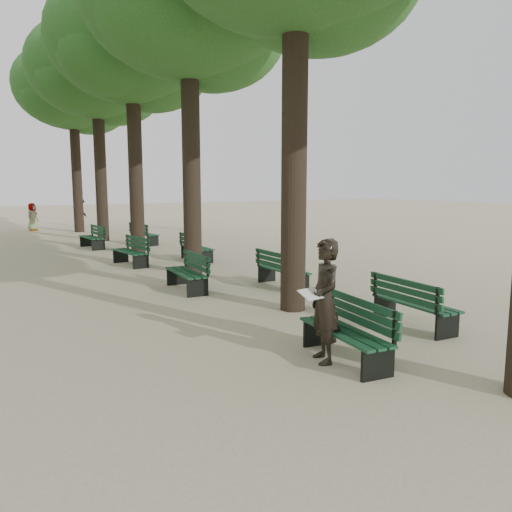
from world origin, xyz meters
TOP-DOWN VIEW (x-y plane):
  - ground at (0.00, 0.00)m, footprint 120.00×120.00m
  - tree_central_3 at (1.50, 13.00)m, footprint 6.00×6.00m
  - tree_central_4 at (1.50, 18.00)m, footprint 6.00×6.00m
  - tree_central_5 at (1.50, 23.00)m, footprint 6.00×6.00m
  - bench_left_0 at (0.37, 0.10)m, footprint 0.81×1.86m
  - bench_left_1 at (0.37, 5.91)m, footprint 0.71×1.84m
  - bench_left_2 at (0.37, 10.38)m, footprint 0.76×1.85m
  - bench_left_3 at (0.37, 15.42)m, footprint 0.69×1.83m
  - bench_right_0 at (2.63, 0.78)m, footprint 0.72×1.84m
  - bench_right_1 at (2.63, 5.02)m, footprint 0.63×1.82m
  - bench_right_2 at (2.63, 10.21)m, footprint 0.63×1.82m
  - bench_right_3 at (2.63, 15.60)m, footprint 0.80×1.86m
  - man_with_map at (0.09, 0.25)m, footprint 0.73×0.81m
  - pedestrian_c at (7.16, 21.28)m, footprint 0.54×1.04m
  - pedestrian_d at (-0.57, 25.06)m, footprint 0.73×0.77m
  - pedestrian_b at (2.46, 27.04)m, footprint 0.71×1.17m

SIDE VIEW (x-z plane):
  - ground at x=0.00m, z-range 0.00..0.00m
  - bench_left_0 at x=0.37m, z-range -0.19..0.73m
  - bench_left_1 at x=0.37m, z-range -0.19..0.73m
  - bench_left_2 at x=0.37m, z-range -0.19..0.73m
  - bench_left_3 at x=0.37m, z-range -0.19..0.73m
  - bench_right_0 at x=2.63m, z-range -0.19..0.73m
  - bench_right_1 at x=2.63m, z-range -0.19..0.73m
  - bench_right_2 at x=2.63m, z-range -0.19..0.73m
  - bench_right_3 at x=2.63m, z-range -0.19..0.73m
  - pedestrian_d at x=-0.57m, z-range 0.00..1.55m
  - pedestrian_c at x=7.16m, z-range 0.00..1.69m
  - pedestrian_b at x=2.46m, z-range 0.00..1.73m
  - man_with_map at x=0.09m, z-range 0.00..1.83m
  - tree_central_3 at x=1.50m, z-range 2.68..12.63m
  - tree_central_4 at x=1.50m, z-range 2.68..12.63m
  - tree_central_5 at x=1.50m, z-range 2.68..12.63m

